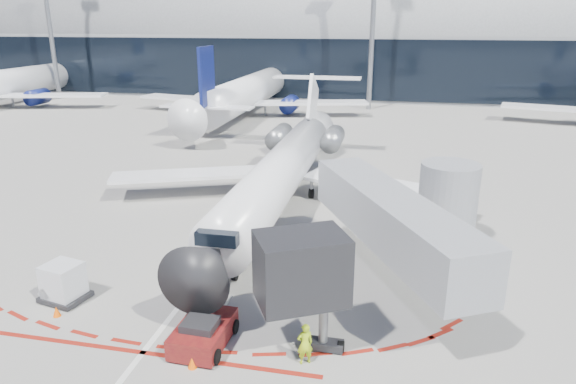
% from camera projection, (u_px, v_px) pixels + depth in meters
% --- Properties ---
extents(ground, '(260.00, 260.00, 0.00)m').
position_uv_depth(ground, '(234.00, 236.00, 30.41)').
color(ground, slate).
rests_on(ground, ground).
extents(apron_centerline, '(0.25, 40.00, 0.01)m').
position_uv_depth(apron_centerline, '(244.00, 224.00, 32.26)').
color(apron_centerline, silver).
rests_on(apron_centerline, ground).
extents(apron_stop_bar, '(14.00, 0.25, 0.01)m').
position_uv_depth(apron_stop_bar, '(143.00, 353.00, 19.74)').
color(apron_stop_bar, maroon).
rests_on(apron_stop_bar, ground).
extents(terminal_building, '(150.00, 24.15, 24.00)m').
position_uv_depth(terminal_building, '(348.00, 43.00, 87.96)').
color(terminal_building, gray).
rests_on(terminal_building, ground).
extents(jet_bridge, '(10.03, 15.20, 4.90)m').
position_uv_depth(jet_bridge, '(407.00, 220.00, 24.73)').
color(jet_bridge, gray).
rests_on(jet_bridge, ground).
extents(light_mast_west, '(0.70, 0.70, 25.00)m').
position_uv_depth(light_mast_west, '(49.00, 18.00, 79.78)').
color(light_mast_west, gray).
rests_on(light_mast_west, ground).
extents(light_mast_centre, '(0.70, 0.70, 25.00)m').
position_uv_depth(light_mast_centre, '(373.00, 18.00, 69.97)').
color(light_mast_centre, gray).
rests_on(light_mast_centre, ground).
extents(regional_jet, '(25.45, 31.38, 7.86)m').
position_uv_depth(regional_jet, '(284.00, 167.00, 35.03)').
color(regional_jet, white).
rests_on(regional_jet, ground).
extents(pushback_tug, '(2.11, 4.76, 1.23)m').
position_uv_depth(pushback_tug, '(203.00, 332.00, 20.08)').
color(pushback_tug, '#530B11').
rests_on(pushback_tug, ground).
extents(ramp_worker, '(0.73, 0.64, 1.67)m').
position_uv_depth(ramp_worker, '(305.00, 344.00, 18.89)').
color(ramp_worker, '#C3ED18').
rests_on(ramp_worker, ground).
extents(uld_container, '(2.19, 1.97, 1.79)m').
position_uv_depth(uld_container, '(63.00, 283.00, 23.18)').
color(uld_container, black).
rests_on(uld_container, ground).
extents(safety_cone_left, '(0.34, 0.34, 0.47)m').
position_uv_depth(safety_cone_left, '(56.00, 311.00, 22.11)').
color(safety_cone_left, '#FF5B05').
rests_on(safety_cone_left, ground).
extents(safety_cone_right, '(0.35, 0.35, 0.48)m').
position_uv_depth(safety_cone_right, '(192.00, 362.00, 18.81)').
color(safety_cone_right, '#FF5B05').
rests_on(safety_cone_right, ground).
extents(bg_airliner_1, '(37.23, 39.42, 12.04)m').
position_uv_depth(bg_airliner_1, '(249.00, 69.00, 68.23)').
color(bg_airliner_1, white).
rests_on(bg_airliner_1, ground).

